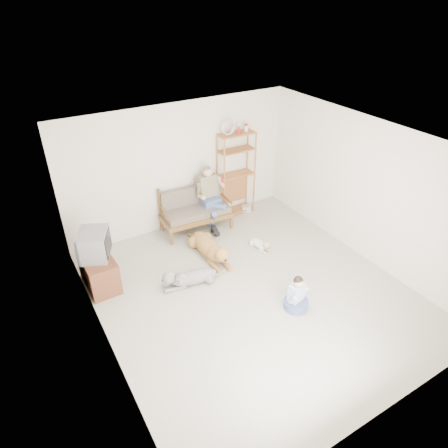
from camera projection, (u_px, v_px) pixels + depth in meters
floor at (252, 292)px, 7.03m from camera, size 5.50×5.50×0.00m
ceiling at (259, 146)px, 5.62m from camera, size 5.50×5.50×0.00m
wall_back at (180, 167)px, 8.34m from camera, size 5.00×0.00×5.00m
wall_front at (399, 343)px, 4.31m from camera, size 5.00×0.00×5.00m
wall_left at (98, 279)px, 5.24m from camera, size 0.00×5.50×5.50m
wall_right at (366, 191)px, 7.41m from camera, size 0.00×5.50×5.50m
loveseat at (195, 209)px, 8.59m from camera, size 1.55×0.81×0.95m
man at (212, 202)px, 8.51m from camera, size 0.53×0.75×1.22m
etagere at (236, 174)px, 8.93m from camera, size 0.85×0.37×2.23m
book_stack at (246, 208)px, 9.45m from camera, size 0.25×0.22×0.13m
tv_stand at (99, 272)px, 7.04m from camera, size 0.53×0.92×0.60m
crt_tv at (94, 244)px, 6.80m from camera, size 0.67×0.73×0.49m
wall_outlet at (129, 226)px, 8.33m from camera, size 0.12×0.02×0.08m
golden_retriever at (210, 249)px, 7.82m from camera, size 0.42×1.58×0.48m
shaggy_dog at (188, 278)px, 7.14m from camera, size 1.24×0.42×0.37m
terrier at (261, 244)px, 8.11m from camera, size 0.23×0.65×0.24m
child at (296, 297)px, 6.58m from camera, size 0.41×0.41×0.65m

